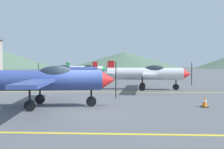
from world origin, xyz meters
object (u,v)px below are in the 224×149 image
airplane_near (44,80)px  airplane_back (86,69)px  airplane_far (68,71)px  traffic_cone_side (205,102)px  airplane_mid (148,73)px  car_sedan (155,72)px

airplane_near → airplane_back: bearing=94.9°
airplane_far → traffic_cone_side: airplane_far is taller
airplane_far → airplane_mid: bearing=-41.3°
airplane_mid → airplane_far: same height
airplane_mid → car_sedan: 26.52m
airplane_far → car_sedan: 22.53m
airplane_near → airplane_far: size_ratio=1.01×
airplane_near → car_sedan: 37.09m
airplane_near → traffic_cone_side: airplane_near is taller
car_sedan → airplane_back: bearing=-160.4°
airplane_back → traffic_cone_side: (11.38, -30.26, -1.23)m
airplane_near → airplane_back: (-2.61, 30.68, 0.00)m
airplane_near → car_sedan: airplane_near is taller
airplane_back → airplane_mid: bearing=-66.7°
airplane_far → car_sedan: bearing=52.9°
airplane_near → airplane_mid: (6.58, 9.30, 0.00)m
airplane_near → airplane_back: same height
airplane_near → traffic_cone_side: (8.77, 0.42, -1.23)m
airplane_mid → airplane_back: size_ratio=1.00×
airplane_mid → airplane_far: bearing=138.7°
airplane_mid → car_sedan: size_ratio=1.98×
airplane_near → car_sedan: bearing=73.1°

